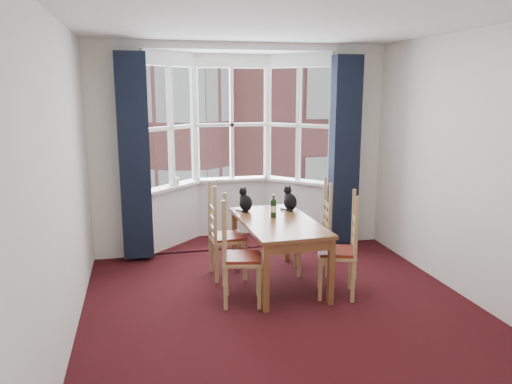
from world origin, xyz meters
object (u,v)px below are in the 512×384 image
object	(u,v)px
cat_left	(245,202)
candle_tall	(177,181)
dining_table	(278,228)
wine_bottle	(273,207)
chair_left_far	(220,239)
chair_right_near	(345,253)
chair_left_near	(233,259)
chair_right_far	(319,234)
cat_right	(290,200)

from	to	relation	value
cat_left	candle_tall	world-z (taller)	cat_left
dining_table	wine_bottle	distance (m)	0.25
chair_left_far	chair_right_near	bearing A→B (deg)	-34.28
chair_left_near	chair_right_near	size ratio (longest dim) A/B	1.00
chair_left_far	wine_bottle	bearing A→B (deg)	-17.96
chair_left_near	chair_right_near	bearing A→B (deg)	-4.20
chair_left_far	chair_left_near	bearing A→B (deg)	-88.48
chair_right_near	chair_left_far	bearing A→B (deg)	145.72
dining_table	chair_right_far	bearing A→B (deg)	22.57
cat_left	wine_bottle	bearing A→B (deg)	-56.24
cat_left	cat_right	bearing A→B (deg)	-6.11
chair_left_near	candle_tall	world-z (taller)	candle_tall
dining_table	chair_right_near	xyz separation A→B (m)	(0.61, -0.49, -0.19)
chair_right_near	cat_left	xyz separation A→B (m)	(-0.88, 1.02, 0.39)
cat_left	chair_right_far	bearing A→B (deg)	-17.89
chair_left_far	chair_right_near	size ratio (longest dim) A/B	1.00
chair_left_far	candle_tall	xyz separation A→B (m)	(-0.39, 1.38, 0.45)
cat_right	wine_bottle	distance (m)	0.43
chair_left_near	cat_right	bearing A→B (deg)	44.97
candle_tall	chair_left_far	bearing A→B (deg)	-74.36
chair_left_far	cat_left	bearing A→B (deg)	27.78
cat_left	chair_right_near	bearing A→B (deg)	-49.17
chair_right_near	wine_bottle	size ratio (longest dim) A/B	3.39
chair_right_near	candle_tall	size ratio (longest dim) A/B	8.24
chair_right_near	chair_right_far	world-z (taller)	same
chair_left_near	candle_tall	distance (m)	2.21
dining_table	chair_left_near	world-z (taller)	chair_left_near
chair_right_far	wine_bottle	world-z (taller)	wine_bottle
chair_right_near	cat_right	size ratio (longest dim) A/B	3.03
cat_left	chair_left_far	bearing A→B (deg)	-152.22
chair_left_far	candle_tall	distance (m)	1.50
chair_right_far	candle_tall	xyz separation A→B (m)	(-1.59, 1.48, 0.45)
dining_table	cat_right	xyz separation A→B (m)	(0.28, 0.46, 0.20)
dining_table	candle_tall	size ratio (longest dim) A/B	13.65
dining_table	candle_tall	bearing A→B (deg)	120.14
cat_right	candle_tall	xyz separation A→B (m)	(-1.28, 1.26, 0.06)
chair_right_far	wine_bottle	bearing A→B (deg)	-170.74
chair_left_far	wine_bottle	distance (m)	0.74
cat_right	chair_right_far	bearing A→B (deg)	-34.96
chair_left_far	chair_right_far	xyz separation A→B (m)	(1.20, -0.09, 0.00)
chair_right_far	candle_tall	bearing A→B (deg)	137.12
chair_left_near	wine_bottle	world-z (taller)	wine_bottle
cat_right	wine_bottle	size ratio (longest dim) A/B	1.12
candle_tall	chair_right_near	bearing A→B (deg)	-53.99
cat_left	dining_table	bearing A→B (deg)	-62.91
chair_right_near	wine_bottle	xyz separation A→B (m)	(-0.63, 0.64, 0.39)
dining_table	chair_right_near	bearing A→B (deg)	-38.96
chair_right_near	cat_left	size ratio (longest dim) A/B	3.10
chair_left_near	chair_left_far	bearing A→B (deg)	91.52
chair_left_far	chair_right_near	world-z (taller)	same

